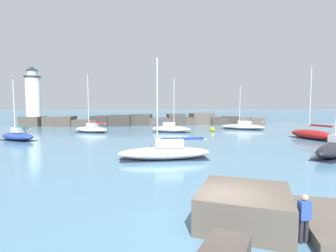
{
  "coord_description": "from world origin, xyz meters",
  "views": [
    {
      "loc": [
        -3.11,
        -8.62,
        4.38
      ],
      "look_at": [
        2.31,
        31.52,
        1.19
      ],
      "focal_mm": 28.0,
      "sensor_mm": 36.0,
      "label": 1
    }
  ],
  "objects_px": {
    "sailboat_moored_2": "(18,136)",
    "mooring_buoy_orange_near": "(213,129)",
    "sailboat_moored_1": "(165,152)",
    "sailboat_moored_3": "(91,129)",
    "sailboat_moored_4": "(171,128)",
    "lighthouse": "(33,101)",
    "person_on_rocks": "(304,216)",
    "sailboat_moored_7": "(243,126)",
    "sailboat_moored_0": "(312,134)"
  },
  "relations": [
    {
      "from": "sailboat_moored_2",
      "to": "mooring_buoy_orange_near",
      "type": "distance_m",
      "value": 28.7
    },
    {
      "from": "sailboat_moored_1",
      "to": "mooring_buoy_orange_near",
      "type": "bearing_deg",
      "value": 63.51
    },
    {
      "from": "sailboat_moored_3",
      "to": "sailboat_moored_4",
      "type": "xyz_separation_m",
      "value": [
        12.82,
        -1.57,
        0.04
      ]
    },
    {
      "from": "lighthouse",
      "to": "person_on_rocks",
      "type": "bearing_deg",
      "value": -63.04
    },
    {
      "from": "sailboat_moored_1",
      "to": "sailboat_moored_3",
      "type": "relative_size",
      "value": 0.87
    },
    {
      "from": "mooring_buoy_orange_near",
      "to": "sailboat_moored_1",
      "type": "bearing_deg",
      "value": -116.49
    },
    {
      "from": "sailboat_moored_7",
      "to": "person_on_rocks",
      "type": "bearing_deg",
      "value": -111.0
    },
    {
      "from": "lighthouse",
      "to": "mooring_buoy_orange_near",
      "type": "xyz_separation_m",
      "value": [
        34.15,
        -16.4,
        -4.98
      ]
    },
    {
      "from": "sailboat_moored_1",
      "to": "sailboat_moored_4",
      "type": "relative_size",
      "value": 0.92
    },
    {
      "from": "sailboat_moored_1",
      "to": "person_on_rocks",
      "type": "relative_size",
      "value": 5.11
    },
    {
      "from": "lighthouse",
      "to": "sailboat_moored_2",
      "type": "relative_size",
      "value": 1.65
    },
    {
      "from": "sailboat_moored_0",
      "to": "sailboat_moored_4",
      "type": "height_order",
      "value": "sailboat_moored_0"
    },
    {
      "from": "sailboat_moored_3",
      "to": "sailboat_moored_4",
      "type": "bearing_deg",
      "value": -6.97
    },
    {
      "from": "sailboat_moored_3",
      "to": "sailboat_moored_7",
      "type": "xyz_separation_m",
      "value": [
        26.65,
        1.88,
        -0.02
      ]
    },
    {
      "from": "sailboat_moored_1",
      "to": "sailboat_moored_3",
      "type": "distance_m",
      "value": 24.48
    },
    {
      "from": "lighthouse",
      "to": "sailboat_moored_4",
      "type": "relative_size",
      "value": 1.42
    },
    {
      "from": "mooring_buoy_orange_near",
      "to": "sailboat_moored_4",
      "type": "bearing_deg",
      "value": -176.12
    },
    {
      "from": "sailboat_moored_0",
      "to": "sailboat_moored_1",
      "type": "relative_size",
      "value": 1.14
    },
    {
      "from": "sailboat_moored_7",
      "to": "mooring_buoy_orange_near",
      "type": "xyz_separation_m",
      "value": [
        -6.65,
        -2.96,
        -0.17
      ]
    },
    {
      "from": "sailboat_moored_7",
      "to": "mooring_buoy_orange_near",
      "type": "distance_m",
      "value": 7.28
    },
    {
      "from": "sailboat_moored_1",
      "to": "person_on_rocks",
      "type": "xyz_separation_m",
      "value": [
        2.8,
        -13.52,
        0.28
      ]
    },
    {
      "from": "sailboat_moored_2",
      "to": "sailboat_moored_4",
      "type": "bearing_deg",
      "value": 19.47
    },
    {
      "from": "sailboat_moored_3",
      "to": "sailboat_moored_2",
      "type": "bearing_deg",
      "value": -130.94
    },
    {
      "from": "sailboat_moored_0",
      "to": "sailboat_moored_1",
      "type": "xyz_separation_m",
      "value": [
        -20.42,
        -9.93,
        -0.04
      ]
    },
    {
      "from": "sailboat_moored_0",
      "to": "person_on_rocks",
      "type": "height_order",
      "value": "sailboat_moored_0"
    },
    {
      "from": "lighthouse",
      "to": "person_on_rocks",
      "type": "distance_m",
      "value": 57.96
    },
    {
      "from": "lighthouse",
      "to": "sailboat_moored_4",
      "type": "height_order",
      "value": "lighthouse"
    },
    {
      "from": "sailboat_moored_4",
      "to": "sailboat_moored_3",
      "type": "bearing_deg",
      "value": 173.03
    },
    {
      "from": "sailboat_moored_3",
      "to": "sailboat_moored_7",
      "type": "distance_m",
      "value": 26.72
    },
    {
      "from": "sailboat_moored_1",
      "to": "mooring_buoy_orange_near",
      "type": "height_order",
      "value": "sailboat_moored_1"
    },
    {
      "from": "lighthouse",
      "to": "sailboat_moored_7",
      "type": "relative_size",
      "value": 1.59
    },
    {
      "from": "mooring_buoy_orange_near",
      "to": "person_on_rocks",
      "type": "height_order",
      "value": "person_on_rocks"
    },
    {
      "from": "sailboat_moored_7",
      "to": "sailboat_moored_3",
      "type": "bearing_deg",
      "value": -175.98
    },
    {
      "from": "sailboat_moored_4",
      "to": "sailboat_moored_7",
      "type": "xyz_separation_m",
      "value": [
        13.83,
        3.44,
        -0.06
      ]
    },
    {
      "from": "sailboat_moored_4",
      "to": "sailboat_moored_1",
      "type": "bearing_deg",
      "value": -99.61
    },
    {
      "from": "sailboat_moored_1",
      "to": "sailboat_moored_7",
      "type": "xyz_separation_m",
      "value": [
        17.4,
        24.54,
        -0.04
      ]
    },
    {
      "from": "sailboat_moored_0",
      "to": "mooring_buoy_orange_near",
      "type": "relative_size",
      "value": 9.35
    },
    {
      "from": "sailboat_moored_2",
      "to": "sailboat_moored_4",
      "type": "xyz_separation_m",
      "value": [
        20.46,
        7.23,
        0.02
      ]
    },
    {
      "from": "lighthouse",
      "to": "person_on_rocks",
      "type": "relative_size",
      "value": 7.88
    },
    {
      "from": "sailboat_moored_7",
      "to": "sailboat_moored_2",
      "type": "bearing_deg",
      "value": -162.71
    },
    {
      "from": "lighthouse",
      "to": "sailboat_moored_2",
      "type": "distance_m",
      "value": 25.43
    },
    {
      "from": "sailboat_moored_0",
      "to": "person_on_rocks",
      "type": "relative_size",
      "value": 5.82
    },
    {
      "from": "sailboat_moored_2",
      "to": "mooring_buoy_orange_near",
      "type": "bearing_deg",
      "value": 15.61
    },
    {
      "from": "lighthouse",
      "to": "mooring_buoy_orange_near",
      "type": "bearing_deg",
      "value": -25.64
    },
    {
      "from": "sailboat_moored_0",
      "to": "sailboat_moored_3",
      "type": "xyz_separation_m",
      "value": [
        -29.67,
        12.74,
        -0.06
      ]
    },
    {
      "from": "sailboat_moored_2",
      "to": "person_on_rocks",
      "type": "bearing_deg",
      "value": -54.3
    },
    {
      "from": "sailboat_moored_1",
      "to": "sailboat_moored_7",
      "type": "relative_size",
      "value": 1.03
    },
    {
      "from": "lighthouse",
      "to": "sailboat_moored_1",
      "type": "bearing_deg",
      "value": -58.36
    },
    {
      "from": "sailboat_moored_2",
      "to": "sailboat_moored_7",
      "type": "distance_m",
      "value": 35.91
    },
    {
      "from": "person_on_rocks",
      "to": "mooring_buoy_orange_near",
      "type": "bearing_deg",
      "value": 77.23
    }
  ]
}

